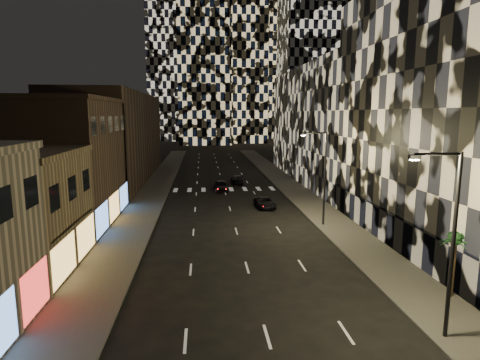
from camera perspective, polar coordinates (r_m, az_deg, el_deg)
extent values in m
cube|color=#47443F|center=(58.43, -12.10, -1.40)|extent=(4.00, 120.00, 0.15)
cube|color=#47443F|center=(59.46, 7.41, -1.08)|extent=(4.00, 120.00, 0.15)
cube|color=#4C4C47|center=(58.22, -10.05, -1.37)|extent=(0.20, 120.00, 0.15)
cube|color=#4C4C47|center=(59.04, 5.42, -1.12)|extent=(0.20, 120.00, 0.15)
cube|color=#4C382B|center=(43.12, -24.22, 2.15)|extent=(10.00, 15.00, 12.00)
cube|color=#4C382B|center=(68.56, -17.18, 5.80)|extent=(10.00, 40.00, 14.00)
cube|color=#383838|center=(36.26, 20.00, -6.09)|extent=(0.60, 25.00, 3.00)
cube|color=#232326|center=(68.05, 14.58, 7.58)|extent=(16.00, 40.00, 18.00)
cube|color=black|center=(151.51, -5.22, 23.40)|extent=(18.00, 18.00, 95.00)
cylinder|color=black|center=(21.51, 28.01, -8.46)|extent=(0.20, 0.20, 9.00)
cylinder|color=black|center=(20.08, 26.35, 3.31)|extent=(2.20, 0.14, 0.14)
cube|color=black|center=(19.54, 23.58, 3.01)|extent=(0.50, 0.25, 0.18)
cube|color=#FFEAB2|center=(19.55, 23.55, 2.66)|extent=(0.35, 0.18, 0.06)
cylinder|color=black|center=(39.28, 11.95, 0.15)|extent=(0.20, 0.20, 9.00)
cylinder|color=black|center=(38.52, 10.60, 6.60)|extent=(2.20, 0.14, 0.14)
cube|color=black|center=(38.24, 9.00, 6.44)|extent=(0.50, 0.25, 0.18)
cube|color=#FFEAB2|center=(38.24, 9.00, 6.26)|extent=(0.35, 0.18, 0.06)
imported|color=black|center=(56.76, -2.70, -0.81)|extent=(2.17, 4.59, 1.52)
imported|color=black|center=(62.91, -0.38, 0.11)|extent=(1.90, 4.52, 1.30)
imported|color=black|center=(46.84, 3.56, -3.23)|extent=(2.35, 4.41, 1.18)
cylinder|color=#47331E|center=(27.15, 27.99, -11.14)|extent=(0.25, 0.25, 3.34)
sphere|color=#1C4E1E|center=(26.60, 28.30, -7.43)|extent=(0.73, 0.73, 0.73)
cone|color=#1C4E1E|center=(26.82, 28.62, -7.44)|extent=(1.46, 0.77, 0.88)
cone|color=#1C4E1E|center=(26.85, 28.15, -7.38)|extent=(0.74, 1.47, 0.88)
cone|color=#1C4E1E|center=(26.71, 27.77, -7.44)|extent=(1.03, 1.38, 0.88)
cone|color=#1C4E1E|center=(26.49, 27.79, -7.58)|extent=(1.47, 0.44, 0.88)
cone|color=#1C4E1E|center=(26.36, 28.18, -7.69)|extent=(1.22, 1.24, 0.88)
cone|color=#1C4E1E|center=(26.42, 28.66, -7.69)|extent=(0.47, 1.47, 0.88)
cone|color=#1C4E1E|center=(26.63, 28.85, -7.58)|extent=(1.39, 1.01, 0.88)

